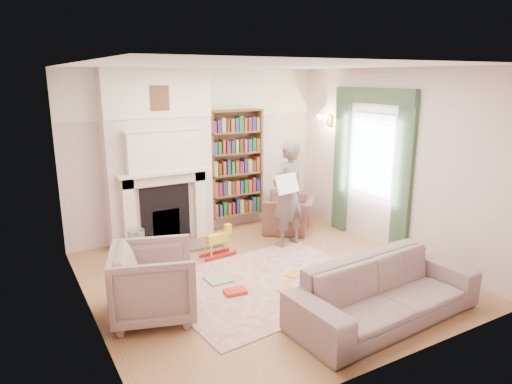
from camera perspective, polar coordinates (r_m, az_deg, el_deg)
floor at (r=6.36m, az=1.14°, el=-10.59°), size 4.50×4.50×0.00m
ceiling at (r=5.77m, az=1.28°, el=15.54°), size 4.50×4.50×0.00m
wall_back at (r=7.89m, az=-7.26°, el=4.88°), size 4.50×0.00×4.50m
wall_front at (r=4.21m, az=17.21°, el=-4.01°), size 4.50×0.00×4.50m
wall_left at (r=5.15m, az=-20.78°, el=-0.97°), size 0.00×4.50×4.50m
wall_right at (r=7.30m, az=16.56°, el=3.65°), size 0.00×4.50×4.50m
fireplace at (r=7.45m, az=-12.00°, el=4.03°), size 1.70×0.58×2.80m
bookcase at (r=8.08m, az=-2.59°, el=3.59°), size 1.00×0.24×1.85m
window at (r=7.56m, az=14.33°, el=4.53°), size 0.02×0.90×1.30m
curtain_left at (r=7.10m, az=17.90°, el=1.62°), size 0.07×0.32×2.40m
curtain_right at (r=8.09m, az=10.62°, el=3.55°), size 0.07×0.32×2.40m
pelmet at (r=7.43m, az=14.53°, el=11.59°), size 0.09×1.70×0.24m
wall_sconce at (r=8.19m, az=8.10°, el=8.74°), size 0.20×0.24×0.24m
rug at (r=6.19m, az=1.47°, el=-11.24°), size 2.87×2.31×0.01m
armchair_reading at (r=8.12m, az=4.23°, el=-2.68°), size 1.25×1.26×0.62m
armchair_left at (r=5.36m, az=-12.62°, el=-10.93°), size 1.15×1.14×0.84m
sofa at (r=5.42m, az=15.85°, el=-11.88°), size 2.35×1.04×0.67m
man_reading at (r=7.25m, az=4.00°, el=-0.25°), size 0.70×0.54×1.72m
newspaper at (r=6.95m, az=3.92°, el=1.05°), size 0.45×0.21×0.29m
coffee_table at (r=6.43m, az=17.02°, el=-8.76°), size 0.77×0.58×0.45m
paraffin_heater at (r=6.81m, az=-14.65°, el=-6.81°), size 0.25×0.25×0.55m
rocking_horse at (r=6.98m, az=-4.82°, el=-6.17°), size 0.56×0.27×0.48m
board_game at (r=6.25m, az=-4.71°, el=-10.81°), size 0.34×0.34×0.03m
game_box_lid at (r=5.89m, az=-2.62°, el=-12.34°), size 0.30×0.21×0.05m
comic_annuals at (r=6.22m, az=5.57°, el=-11.05°), size 0.79×0.62×0.02m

